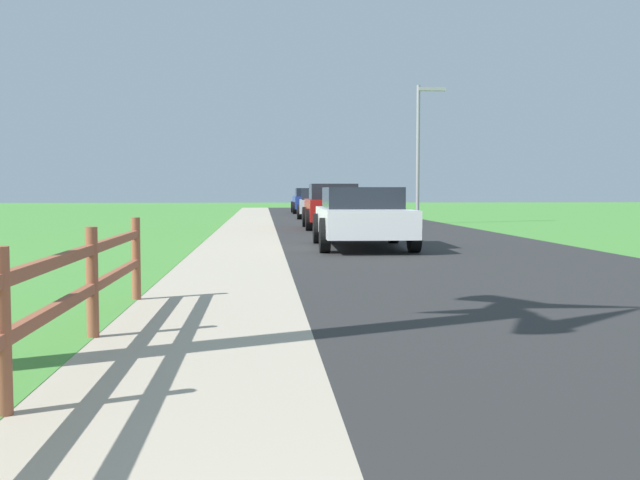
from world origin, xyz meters
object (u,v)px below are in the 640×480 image
Objects in this scene: parked_car_red at (333,206)px; parked_car_blue at (310,200)px; street_lamp at (421,140)px; parked_suv_white at (362,216)px; parked_car_silver at (318,203)px.

parked_car_red is 0.94× the size of parked_car_blue.
street_lamp is (3.56, -14.59, 2.59)m from parked_car_blue.
parked_suv_white is 13.41m from street_lamp.
parked_car_silver is at bearing 88.78° from parked_car_red.
parked_suv_white is 1.09× the size of parked_car_red.
parked_car_silver is 0.82× the size of street_lamp.
parked_suv_white is 0.88× the size of street_lamp.
parked_car_silver is 7.82m from street_lamp.
parked_car_blue is (0.14, 8.21, 0.03)m from parked_car_silver.
parked_suv_white is 1.06× the size of parked_car_silver.
parked_car_red is 5.97m from street_lamp.
street_lamp reaches higher than parked_car_silver.
parked_car_blue is at bearing 88.98° from parked_suv_white.
street_lamp is (3.91, 3.71, 2.57)m from parked_car_red.
parked_suv_white is at bearing -107.87° from street_lamp.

